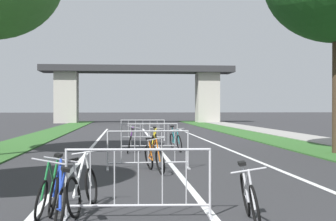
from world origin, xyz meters
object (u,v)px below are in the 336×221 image
object	(u,v)px
crowd_barrier_fourth	(143,130)
bicycle_silver_4	(249,199)
bicycle_white_3	(82,189)
bicycle_blue_1	(57,200)
bicycle_yellow_0	(154,142)
bicycle_green_2	(49,191)
bicycle_orange_7	(154,158)
crowd_barrier_third	(150,137)
bicycle_purple_6	(130,142)
crowd_barrier_nearest	(138,183)
bicycle_teal_5	(176,141)
crowd_barrier_second	(148,150)

from	to	relation	value
crowd_barrier_fourth	bicycle_silver_4	size ratio (longest dim) A/B	1.31
crowd_barrier_fourth	bicycle_white_3	bearing A→B (deg)	-95.69
crowd_barrier_fourth	bicycle_white_3	world-z (taller)	crowd_barrier_fourth
bicycle_blue_1	bicycle_silver_4	bearing A→B (deg)	-18.82
bicycle_yellow_0	bicycle_white_3	bearing A→B (deg)	-90.91
bicycle_green_2	bicycle_orange_7	xyz separation A→B (m)	(1.92, 4.43, 0.01)
bicycle_blue_1	crowd_barrier_third	bearing A→B (deg)	66.19
bicycle_purple_6	crowd_barrier_fourth	bearing A→B (deg)	85.24
bicycle_yellow_0	bicycle_blue_1	bearing A→B (deg)	-91.53
crowd_barrier_fourth	bicycle_yellow_0	xyz separation A→B (m)	(0.18, -5.93, -0.14)
bicycle_orange_7	crowd_barrier_nearest	bearing A→B (deg)	70.48
crowd_barrier_nearest	bicycle_yellow_0	distance (m)	10.27
bicycle_green_2	bicycle_silver_4	size ratio (longest dim) A/B	0.92
bicycle_white_3	bicycle_purple_6	size ratio (longest dim) A/B	0.94
bicycle_blue_1	bicycle_orange_7	size ratio (longest dim) A/B	0.96
bicycle_white_3	bicycle_teal_5	size ratio (longest dim) A/B	0.96
crowd_barrier_second	bicycle_blue_1	world-z (taller)	crowd_barrier_second
crowd_barrier_second	bicycle_silver_4	xyz separation A→B (m)	(1.15, -5.97, -0.15)
bicycle_yellow_0	bicycle_purple_6	bearing A→B (deg)	-170.32
bicycle_yellow_0	bicycle_teal_5	world-z (taller)	bicycle_teal_5
bicycle_yellow_0	bicycle_blue_1	distance (m)	10.78
crowd_barrier_nearest	bicycle_blue_1	world-z (taller)	crowd_barrier_nearest
bicycle_yellow_0	bicycle_orange_7	bearing A→B (deg)	-84.12
bicycle_blue_1	bicycle_purple_6	size ratio (longest dim) A/B	0.90
crowd_barrier_second	bicycle_white_3	distance (m)	5.05
bicycle_white_3	crowd_barrier_nearest	bearing A→B (deg)	-19.09
crowd_barrier_nearest	bicycle_blue_1	distance (m)	1.23
bicycle_white_3	bicycle_orange_7	xyz separation A→B (m)	(1.42, 4.29, 0.00)
crowd_barrier_nearest	crowd_barrier_second	world-z (taller)	same
bicycle_silver_4	crowd_barrier_second	bearing A→B (deg)	-71.36
crowd_barrier_fourth	bicycle_white_3	xyz separation A→B (m)	(-1.56, -15.65, -0.16)
bicycle_yellow_0	bicycle_white_3	size ratio (longest dim) A/B	1.05
crowd_barrier_nearest	crowd_barrier_fourth	bearing A→B (deg)	87.62
crowd_barrier_third	crowd_barrier_fourth	xyz separation A→B (m)	(-0.06, 5.39, 0.00)
bicycle_white_3	bicycle_silver_4	xyz separation A→B (m)	(2.45, -1.09, 0.01)
crowd_barrier_second	bicycle_silver_4	bearing A→B (deg)	-79.14
bicycle_yellow_0	bicycle_white_3	world-z (taller)	bicycle_yellow_0
crowd_barrier_second	bicycle_orange_7	world-z (taller)	crowd_barrier_second
crowd_barrier_fourth	crowd_barrier_third	bearing A→B (deg)	-89.35
crowd_barrier_fourth	bicycle_yellow_0	size ratio (longest dim) A/B	1.31
crowd_barrier_third	crowd_barrier_fourth	distance (m)	5.39
bicycle_silver_4	bicycle_orange_7	bearing A→B (deg)	-71.42
bicycle_green_2	bicycle_purple_6	distance (m)	9.95
bicycle_white_3	bicycle_teal_5	distance (m)	10.21
bicycle_purple_6	bicycle_orange_7	distance (m)	5.46
crowd_barrier_second	bicycle_white_3	bearing A→B (deg)	-104.97
crowd_barrier_third	bicycle_teal_5	xyz separation A→B (m)	(0.97, -0.38, -0.15)
crowd_barrier_second	bicycle_teal_5	xyz separation A→B (m)	(1.29, 5.00, -0.15)
bicycle_blue_1	bicycle_orange_7	world-z (taller)	bicycle_blue_1
bicycle_silver_4	bicycle_purple_6	xyz separation A→B (m)	(-1.60, 10.81, -0.00)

